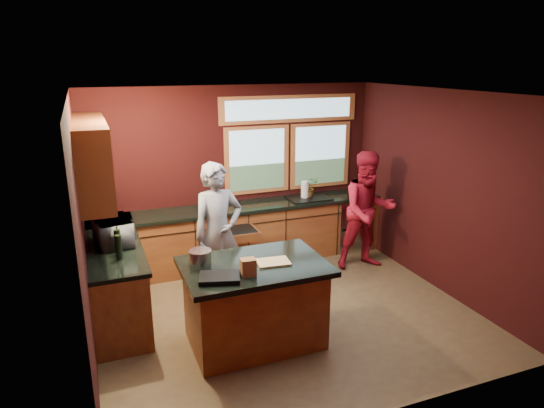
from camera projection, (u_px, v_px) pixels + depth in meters
floor at (285, 312)px, 6.11m from camera, size 4.50×4.50×0.00m
room_shell at (228, 171)px, 5.67m from camera, size 4.52×4.02×2.71m
back_counter at (255, 233)px, 7.56m from camera, size 4.50×0.64×0.93m
left_counter at (115, 275)px, 6.05m from camera, size 0.64×2.30×0.93m
island at (255, 303)px, 5.34m from camera, size 1.55×1.05×0.95m
person_grey at (218, 233)px, 6.20m from camera, size 0.74×0.55×1.84m
person_red at (368, 211)px, 7.21m from camera, size 0.95×0.79×1.79m
microwave at (114, 232)px, 5.77m from camera, size 0.48×0.62×0.31m
potted_plant at (308, 187)px, 7.75m from camera, size 0.30×0.26×0.33m
paper_towel at (305, 190)px, 7.68m from camera, size 0.12×0.12×0.28m
cutting_board at (273, 262)px, 5.23m from camera, size 0.38×0.29×0.02m
stock_pot at (200, 258)px, 5.12m from camera, size 0.24×0.24×0.18m
paper_bag at (248, 267)px, 4.91m from camera, size 0.16×0.13×0.18m
black_tray at (220, 278)px, 4.82m from camera, size 0.46×0.38×0.05m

